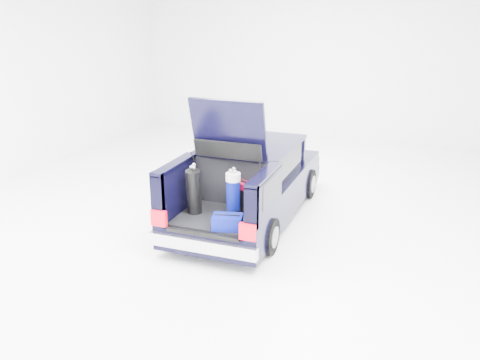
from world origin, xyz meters
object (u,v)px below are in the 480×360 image
at_px(red_suitcase, 243,196).
at_px(blue_duffel, 227,222).
at_px(blue_golf_bag, 233,193).
at_px(car, 251,182).
at_px(black_golf_bag, 194,192).

xyz_separation_m(red_suitcase, blue_duffel, (0.04, -0.81, -0.13)).
bearing_deg(red_suitcase, blue_golf_bag, -85.37).
bearing_deg(blue_duffel, blue_golf_bag, 88.51).
xyz_separation_m(car, blue_golf_bag, (0.19, -1.43, 0.29)).
bearing_deg(black_golf_bag, blue_golf_bag, 6.21).
height_order(black_golf_bag, blue_golf_bag, black_golf_bag).
relative_size(red_suitcase, black_golf_bag, 0.60).
distance_m(red_suitcase, blue_golf_bag, 0.28).
bearing_deg(blue_golf_bag, blue_duffel, -99.16).
distance_m(red_suitcase, blue_duffel, 0.83).
distance_m(car, blue_golf_bag, 1.48).
height_order(black_golf_bag, blue_duffel, black_golf_bag).
height_order(car, blue_duffel, car).
bearing_deg(car, red_suitcase, -77.05).
bearing_deg(car, blue_golf_bag, -82.45).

